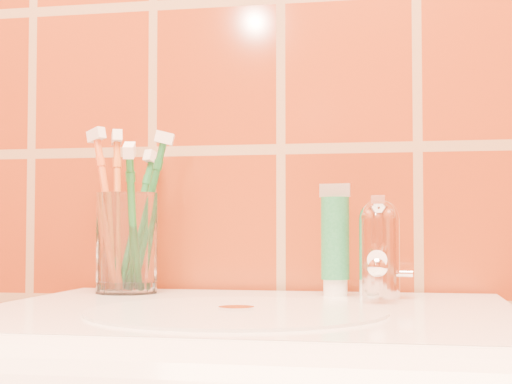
# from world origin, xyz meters

# --- Properties ---
(wall_back) EXTENTS (2.20, 0.02, 2.50)m
(wall_back) POSITION_xyz_m (0.00, 1.21, 1.25)
(wall_back) COLOR #9A3915
(wall_back) RESTS_ON floor
(glass_tumbler) EXTENTS (0.09, 0.09, 0.13)m
(glass_tumbler) POSITION_xyz_m (-0.19, 1.11, 0.91)
(glass_tumbler) COLOR white
(glass_tumbler) RESTS_ON pedestal_sink
(toothpaste_tube) EXTENTS (0.04, 0.04, 0.14)m
(toothpaste_tube) POSITION_xyz_m (0.08, 1.12, 0.92)
(toothpaste_tube) COLOR white
(toothpaste_tube) RESTS_ON pedestal_sink
(faucet) EXTENTS (0.05, 0.11, 0.12)m
(faucet) POSITION_xyz_m (0.14, 1.09, 0.91)
(faucet) COLOR white
(faucet) RESTS_ON pedestal_sink
(toothbrush_0) EXTENTS (0.09, 0.08, 0.22)m
(toothbrush_0) POSITION_xyz_m (-0.17, 1.13, 0.95)
(toothbrush_0) COLOR #1B6832
(toothbrush_0) RESTS_ON glass_tumbler
(toothbrush_1) EXTENTS (0.09, 0.12, 0.23)m
(toothbrush_1) POSITION_xyz_m (-0.21, 1.13, 0.96)
(toothbrush_1) COLOR orange
(toothbrush_1) RESTS_ON glass_tumbler
(toothbrush_2) EXTENTS (0.07, 0.17, 0.21)m
(toothbrush_2) POSITION_xyz_m (-0.17, 1.08, 0.94)
(toothbrush_2) COLOR #1D6C2B
(toothbrush_2) RESTS_ON glass_tumbler
(toothbrush_3) EXTENTS (0.12, 0.11, 0.23)m
(toothbrush_3) POSITION_xyz_m (-0.22, 1.12, 0.96)
(toothbrush_3) COLOR orange
(toothbrush_3) RESTS_ON glass_tumbler
(toothbrush_4) EXTENTS (0.10, 0.15, 0.21)m
(toothbrush_4) POSITION_xyz_m (-0.19, 1.15, 0.94)
(toothbrush_4) COLOR #1D6D35
(toothbrush_4) RESTS_ON glass_tumbler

